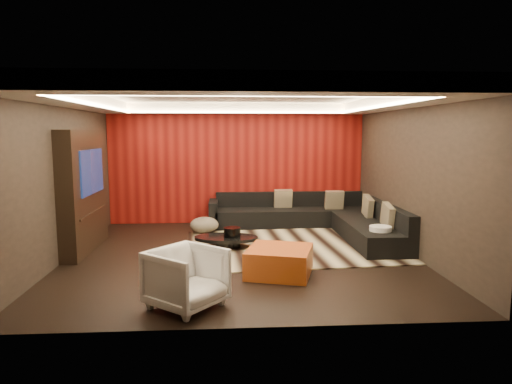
{
  "coord_description": "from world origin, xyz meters",
  "views": [
    {
      "loc": [
        -0.25,
        -7.82,
        2.16
      ],
      "look_at": [
        0.3,
        0.6,
        1.05
      ],
      "focal_mm": 32.0,
      "sensor_mm": 36.0,
      "label": 1
    }
  ],
  "objects": [
    {
      "name": "throw_pillows",
      "position": [
        2.18,
        1.68,
        0.62
      ],
      "size": [
        1.93,
        2.7,
        0.5
      ],
      "color": "beige",
      "rests_on": "sectional_sofa"
    },
    {
      "name": "armchair",
      "position": [
        -0.75,
        -2.35,
        0.37
      ],
      "size": [
        1.14,
        1.14,
        0.75
      ],
      "primitive_type": "imported",
      "rotation": [
        0.0,
        0.0,
        0.87
      ],
      "color": "white",
      "rests_on": "floor"
    },
    {
      "name": "ceiling",
      "position": [
        0.0,
        0.0,
        2.81
      ],
      "size": [
        6.0,
        6.0,
        0.02
      ],
      "primitive_type": "cube",
      "color": "silver",
      "rests_on": "ground"
    },
    {
      "name": "tv_screen",
      "position": [
        -2.69,
        0.6,
        1.45
      ],
      "size": [
        0.04,
        1.3,
        0.8
      ],
      "primitive_type": "cube",
      "color": "black",
      "rests_on": "ground"
    },
    {
      "name": "floor",
      "position": [
        0.0,
        0.0,
        -0.01
      ],
      "size": [
        6.0,
        6.0,
        0.02
      ],
      "primitive_type": "cube",
      "color": "black",
      "rests_on": "ground"
    },
    {
      "name": "tv_surround",
      "position": [
        -2.85,
        0.6,
        1.1
      ],
      "size": [
        0.3,
        2.0,
        2.2
      ],
      "primitive_type": "cube",
      "color": "black",
      "rests_on": "ground"
    },
    {
      "name": "white_side_table",
      "position": [
        2.5,
        0.03,
        0.24
      ],
      "size": [
        0.4,
        0.4,
        0.49
      ],
      "primitive_type": "cylinder",
      "rotation": [
        0.0,
        0.0,
        0.03
      ],
      "color": "white",
      "rests_on": "floor"
    },
    {
      "name": "soffit_back",
      "position": [
        0.0,
        2.7,
        2.69
      ],
      "size": [
        6.0,
        0.6,
        0.22
      ],
      "primitive_type": "cube",
      "color": "silver",
      "rests_on": "ground"
    },
    {
      "name": "striped_pouf",
      "position": [
        -0.73,
        1.82,
        0.19
      ],
      "size": [
        0.73,
        0.73,
        0.34
      ],
      "primitive_type": "ellipsoid",
      "rotation": [
        0.0,
        0.0,
        0.22
      ],
      "color": "#C4B598",
      "rests_on": "rug"
    },
    {
      "name": "coffee_table",
      "position": [
        -0.27,
        0.55,
        0.12
      ],
      "size": [
        1.32,
        1.32,
        0.2
      ],
      "primitive_type": "cylinder",
      "rotation": [
        0.0,
        0.0,
        -0.11
      ],
      "color": "black",
      "rests_on": "rug"
    },
    {
      "name": "cove_left",
      "position": [
        -2.36,
        0.0,
        2.6
      ],
      "size": [
        0.08,
        4.8,
        0.04
      ],
      "primitive_type": "cube",
      "color": "#FFD899",
      "rests_on": "ground"
    },
    {
      "name": "cove_right",
      "position": [
        2.36,
        0.0,
        2.6
      ],
      "size": [
        0.08,
        4.8,
        0.04
      ],
      "primitive_type": "cube",
      "color": "#FFD899",
      "rests_on": "ground"
    },
    {
      "name": "sectional_sofa",
      "position": [
        1.73,
        1.86,
        0.26
      ],
      "size": [
        3.65,
        3.5,
        0.75
      ],
      "color": "black",
      "rests_on": "floor"
    },
    {
      "name": "orange_ottoman",
      "position": [
        0.55,
        -1.11,
        0.21
      ],
      "size": [
        1.16,
        1.16,
        0.41
      ],
      "primitive_type": "cube",
      "rotation": [
        0.0,
        0.0,
        -0.29
      ],
      "color": "#8B3F11",
      "rests_on": "floor"
    },
    {
      "name": "soffit_right",
      "position": [
        2.7,
        0.0,
        2.69
      ],
      "size": [
        0.6,
        4.8,
        0.22
      ],
      "primitive_type": "cube",
      "color": "silver",
      "rests_on": "ground"
    },
    {
      "name": "drum_stool",
      "position": [
        -0.15,
        0.53,
        0.21
      ],
      "size": [
        0.39,
        0.39,
        0.37
      ],
      "primitive_type": "cylinder",
      "rotation": [
        0.0,
        0.0,
        0.27
      ],
      "color": "black",
      "rests_on": "rug"
    },
    {
      "name": "soffit_front",
      "position": [
        0.0,
        -2.7,
        2.69
      ],
      "size": [
        6.0,
        0.6,
        0.22
      ],
      "primitive_type": "cube",
      "color": "silver",
      "rests_on": "ground"
    },
    {
      "name": "red_feature_wall",
      "position": [
        0.0,
        2.97,
        1.4
      ],
      "size": [
        5.98,
        0.05,
        2.78
      ],
      "primitive_type": "cube",
      "color": "#6B0C0A",
      "rests_on": "ground"
    },
    {
      "name": "soffit_left",
      "position": [
        -2.7,
        0.0,
        2.69
      ],
      "size": [
        0.6,
        4.8,
        0.22
      ],
      "primitive_type": "cube",
      "color": "silver",
      "rests_on": "ground"
    },
    {
      "name": "wall_back",
      "position": [
        0.0,
        3.01,
        1.4
      ],
      "size": [
        6.0,
        0.02,
        2.8
      ],
      "primitive_type": "cube",
      "color": "black",
      "rests_on": "ground"
    },
    {
      "name": "tv_shelf",
      "position": [
        -2.69,
        0.6,
        0.7
      ],
      "size": [
        0.04,
        1.6,
        0.04
      ],
      "primitive_type": "cube",
      "color": "black",
      "rests_on": "ground"
    },
    {
      "name": "wall_left",
      "position": [
        -3.01,
        0.0,
        1.4
      ],
      "size": [
        0.02,
        6.0,
        2.8
      ],
      "primitive_type": "cube",
      "color": "black",
      "rests_on": "ground"
    },
    {
      "name": "rug",
      "position": [
        1.02,
        0.57,
        0.01
      ],
      "size": [
        4.2,
        3.27,
        0.02
      ],
      "primitive_type": "cube",
      "rotation": [
        0.0,
        0.0,
        0.07
      ],
      "color": "#C6B991",
      "rests_on": "floor"
    },
    {
      "name": "wall_right",
      "position": [
        3.01,
        0.0,
        1.4
      ],
      "size": [
        0.02,
        6.0,
        2.8
      ],
      "primitive_type": "cube",
      "color": "black",
      "rests_on": "ground"
    },
    {
      "name": "cove_back",
      "position": [
        0.0,
        2.36,
        2.6
      ],
      "size": [
        4.8,
        0.08,
        0.04
      ],
      "primitive_type": "cube",
      "color": "#FFD899",
      "rests_on": "ground"
    },
    {
      "name": "cove_front",
      "position": [
        0.0,
        -2.36,
        2.6
      ],
      "size": [
        4.8,
        0.08,
        0.04
      ],
      "primitive_type": "cube",
      "color": "#FFD899",
      "rests_on": "ground"
    }
  ]
}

